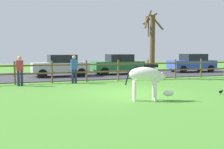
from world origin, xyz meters
TOP-DOWN VIEW (x-y plane):
  - ground_plane at (0.00, 0.00)m, footprint 60.00×60.00m
  - parking_asphalt at (0.00, 9.30)m, footprint 28.00×7.40m
  - paddock_fence at (-0.60, 5.00)m, footprint 20.92×0.11m
  - bare_tree at (4.03, 5.35)m, footprint 1.25×1.26m
  - zebra at (0.02, -2.07)m, footprint 1.90×0.77m
  - crow_on_grass at (3.80, -1.78)m, footprint 0.21×0.10m
  - parked_car_silver at (-1.58, 8.68)m, footprint 4.07×2.01m
  - parked_car_green at (3.03, 9.18)m, footprint 4.01×1.90m
  - parked_car_blue at (9.86, 9.14)m, footprint 4.03×1.93m
  - visitor_left_of_tree at (-1.46, 4.48)m, footprint 0.37×0.24m
  - visitor_right_of_tree at (-4.50, 4.23)m, footprint 0.38×0.25m

SIDE VIEW (x-z plane):
  - ground_plane at x=0.00m, z-range 0.00..0.00m
  - parking_asphalt at x=0.00m, z-range 0.00..0.05m
  - crow_on_grass at x=3.80m, z-range 0.02..0.23m
  - paddock_fence at x=-0.60m, z-range 0.09..1.42m
  - parked_car_silver at x=-1.58m, z-range 0.06..1.62m
  - parked_car_green at x=3.03m, z-range 0.06..1.62m
  - parked_car_blue at x=9.86m, z-range 0.06..1.62m
  - visitor_left_of_tree at x=-1.46m, z-range 0.09..1.73m
  - visitor_right_of_tree at x=-4.50m, z-range 0.09..1.73m
  - zebra at x=0.02m, z-range 0.22..1.63m
  - bare_tree at x=4.03m, z-range 0.06..4.72m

